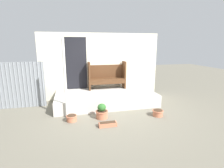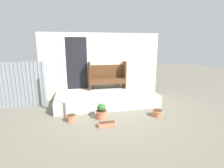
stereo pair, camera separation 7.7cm
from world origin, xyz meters
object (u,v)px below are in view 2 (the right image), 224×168
(support_post, at_px, (65,80))
(planter_box_rect, at_px, (107,124))
(flower_pot_right, at_px, (158,113))
(bench, at_px, (107,75))
(flower_pot_middle, at_px, (101,112))
(flower_pot_left, at_px, (71,118))

(support_post, bearing_deg, planter_box_rect, -39.22)
(flower_pot_right, bearing_deg, planter_box_rect, -168.68)
(bench, relative_size, flower_pot_middle, 3.25)
(bench, height_order, flower_pot_middle, bench)
(flower_pot_middle, bearing_deg, support_post, 162.87)
(flower_pot_middle, bearing_deg, flower_pot_left, 179.94)
(planter_box_rect, bearing_deg, support_post, 140.78)
(support_post, distance_m, flower_pot_middle, 1.43)
(flower_pot_middle, bearing_deg, bench, 73.74)
(support_post, height_order, flower_pot_right, support_post)
(flower_pot_left, bearing_deg, planter_box_rect, -30.87)
(flower_pot_right, relative_size, planter_box_rect, 0.71)
(support_post, relative_size, bench, 1.58)
(bench, xyz_separation_m, flower_pot_right, (1.16, -2.12, -0.85))
(flower_pot_right, height_order, planter_box_rect, flower_pot_right)
(planter_box_rect, bearing_deg, flower_pot_left, 149.13)
(flower_pot_middle, height_order, flower_pot_right, flower_pot_middle)
(bench, relative_size, planter_box_rect, 3.03)
(support_post, distance_m, flower_pot_left, 1.12)
(flower_pot_right, bearing_deg, bench, 118.62)
(bench, bearing_deg, flower_pot_middle, -106.35)
(flower_pot_left, xyz_separation_m, flower_pot_middle, (0.88, -0.00, 0.10))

